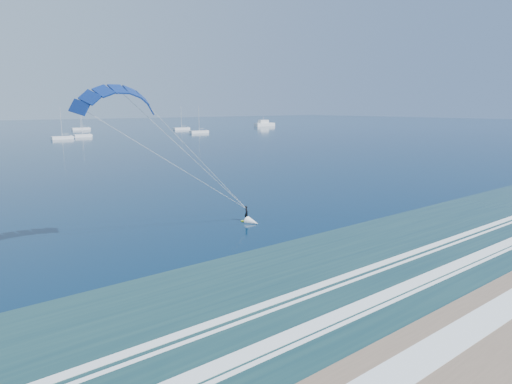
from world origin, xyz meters
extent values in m
plane|color=#072A45|center=(0.00, 0.00, 0.00)|extent=(900.00, 900.00, 0.00)
cube|color=#1E423F|center=(0.00, 8.00, 0.01)|extent=(600.00, 22.00, 0.03)
cube|color=white|center=(0.00, 1.50, 0.04)|extent=(600.00, 0.90, 0.07)
cube|color=white|center=(0.00, 5.50, 0.04)|extent=(600.00, 1.10, 0.07)
cube|color=white|center=(0.00, 9.50, 0.04)|extent=(600.00, 0.70, 0.07)
cube|color=white|center=(0.00, -0.50, 0.11)|extent=(600.00, 2.00, 0.02)
cube|color=#D5F11C|center=(5.88, 27.79, 0.04)|extent=(1.33, 0.43, 0.08)
imported|color=black|center=(5.88, 27.79, 0.90)|extent=(0.62, 0.71, 1.64)
cone|color=white|center=(5.73, 26.49, 0.08)|extent=(1.31, 1.74, 1.10)
cube|color=white|center=(162.93, 211.85, 1.06)|extent=(14.39, 3.84, 2.11)
cube|color=white|center=(161.93, 211.85, 3.07)|extent=(6.72, 3.07, 1.92)
cylinder|color=silver|center=(161.93, 211.85, 5.03)|extent=(0.16, 0.16, 2.00)
cube|color=white|center=(38.44, 180.17, 0.60)|extent=(7.00, 2.40, 1.20)
cylinder|color=silver|center=(38.44, 180.17, 5.57)|extent=(0.18, 0.18, 8.75)
cylinder|color=silver|center=(39.64, 180.17, 2.00)|extent=(2.60, 0.12, 0.12)
cube|color=white|center=(57.36, 239.81, 0.60)|extent=(9.47, 2.40, 1.20)
cylinder|color=silver|center=(57.36, 239.81, 6.99)|extent=(0.18, 0.18, 11.58)
cylinder|color=silver|center=(58.56, 239.81, 2.00)|extent=(2.60, 0.12, 0.12)
cube|color=white|center=(100.02, 206.63, 0.60)|extent=(9.30, 2.40, 1.20)
cylinder|color=silver|center=(100.02, 206.63, 6.91)|extent=(0.18, 0.18, 11.41)
cylinder|color=silver|center=(101.22, 206.63, 2.00)|extent=(2.60, 0.12, 0.12)
cube|color=white|center=(91.06, 174.39, 0.60)|extent=(9.52, 2.40, 1.20)
cylinder|color=silver|center=(91.06, 174.39, 6.99)|extent=(0.18, 0.18, 11.59)
cylinder|color=silver|center=(92.26, 174.39, 2.00)|extent=(2.60, 0.12, 0.12)
cube|color=white|center=(28.29, 173.14, 0.60)|extent=(7.94, 2.40, 1.20)
cylinder|color=silver|center=(28.29, 173.14, 6.69)|extent=(0.18, 0.18, 10.99)
cylinder|color=silver|center=(29.49, 173.14, 2.00)|extent=(2.60, 0.12, 0.12)
camera|label=1|loc=(-24.64, -11.68, 12.74)|focal=32.00mm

